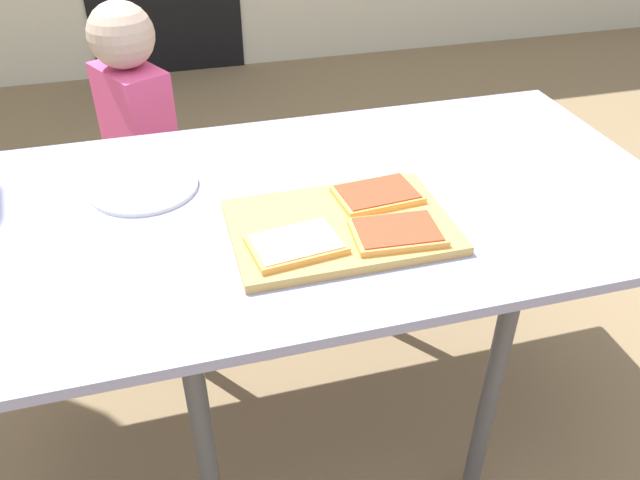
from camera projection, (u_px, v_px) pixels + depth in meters
ground_plane at (318, 421)px, 1.79m from camera, size 16.00×16.00×0.00m
dining_table at (317, 223)px, 1.40m from camera, size 1.57×0.83×0.73m
cutting_board at (341, 226)px, 1.26m from camera, size 0.43×0.29×0.02m
pizza_slice_near_right at (397, 232)px, 1.21m from camera, size 0.18×0.13×0.02m
pizza_slice_far_right at (377, 194)px, 1.33m from camera, size 0.18×0.13×0.02m
pizza_slice_near_left at (296, 244)px, 1.18m from camera, size 0.19×0.14×0.02m
plate_white_left at (144, 187)px, 1.40m from camera, size 0.24×0.24×0.01m
child_left at (140, 139)px, 1.95m from camera, size 0.23×0.28×0.99m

